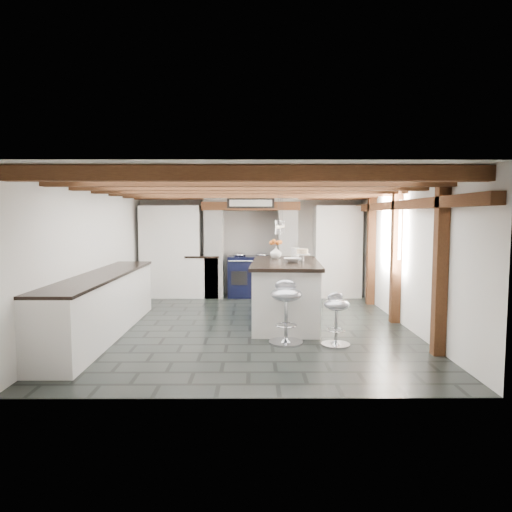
{
  "coord_description": "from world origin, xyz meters",
  "views": [
    {
      "loc": [
        0.06,
        -7.31,
        1.77
      ],
      "look_at": [
        0.1,
        0.4,
        1.1
      ],
      "focal_mm": 32.0,
      "sensor_mm": 36.0,
      "label": 1
    }
  ],
  "objects_px": {
    "range_cooker": "(251,276)",
    "bar_stool_far": "(286,304)",
    "bar_stool_near": "(336,313)",
    "kitchen_island": "(285,292)"
  },
  "relations": [
    {
      "from": "range_cooker",
      "to": "kitchen_island",
      "type": "xyz_separation_m",
      "value": [
        0.59,
        -2.53,
        0.06
      ]
    },
    {
      "from": "range_cooker",
      "to": "bar_stool_far",
      "type": "relative_size",
      "value": 1.13
    },
    {
      "from": "range_cooker",
      "to": "bar_stool_far",
      "type": "xyz_separation_m",
      "value": [
        0.51,
        -3.74,
        0.09
      ]
    },
    {
      "from": "bar_stool_near",
      "to": "range_cooker",
      "type": "bearing_deg",
      "value": 85.19
    },
    {
      "from": "bar_stool_near",
      "to": "bar_stool_far",
      "type": "relative_size",
      "value": 0.82
    },
    {
      "from": "range_cooker",
      "to": "bar_stool_near",
      "type": "relative_size",
      "value": 1.37
    },
    {
      "from": "range_cooker",
      "to": "bar_stool_near",
      "type": "height_order",
      "value": "range_cooker"
    },
    {
      "from": "bar_stool_near",
      "to": "bar_stool_far",
      "type": "distance_m",
      "value": 0.69
    },
    {
      "from": "range_cooker",
      "to": "bar_stool_far",
      "type": "bearing_deg",
      "value": -82.22
    },
    {
      "from": "kitchen_island",
      "to": "bar_stool_far",
      "type": "relative_size",
      "value": 2.41
    }
  ]
}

